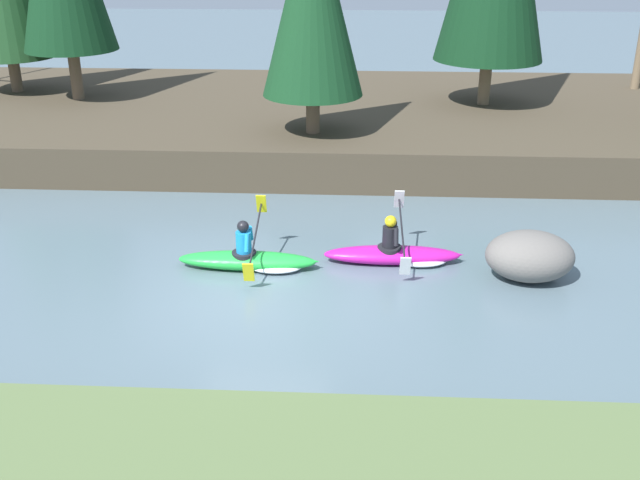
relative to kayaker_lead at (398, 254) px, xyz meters
name	(u,v)px	position (x,y,z in m)	size (l,w,h in m)	color
ground_plane	(259,299)	(-2.55, -1.67, -0.20)	(90.00, 90.00, 0.00)	slate
riverbank_far	(303,120)	(-2.55, 9.14, 0.33)	(44.00, 10.56, 1.06)	#473D2D
kayaker_lead	(398,254)	(0.00, 0.00, 0.00)	(2.78, 2.07, 1.20)	#C61999
kayaker_middle	(253,259)	(-2.83, -0.42, 0.00)	(2.77, 2.06, 1.20)	green
boulder_midstream	(530,256)	(2.44, -0.57, 0.27)	(1.66, 1.30, 0.94)	slate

